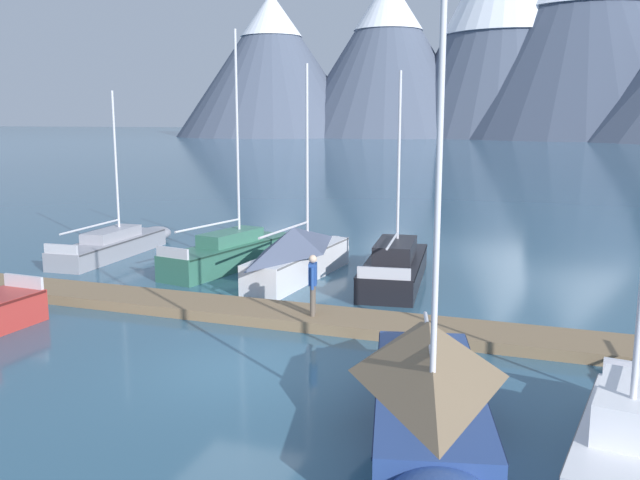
{
  "coord_description": "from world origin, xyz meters",
  "views": [
    {
      "loc": [
        6.43,
        -13.43,
        5.68
      ],
      "look_at": [
        0.0,
        6.0,
        2.0
      ],
      "focal_mm": 38.39,
      "sensor_mm": 36.0,
      "label": 1
    }
  ],
  "objects_px": {
    "sailboat_mid_dock_port": "(236,251)",
    "person_on_dock": "(313,281)",
    "sailboat_mid_dock_starboard": "(300,253)",
    "sailboat_end_of_dock": "(628,451)",
    "sailboat_outer_slip": "(430,396)",
    "sailboat_far_berth": "(396,264)",
    "sailboat_nearest_berth": "(118,243)"
  },
  "relations": [
    {
      "from": "sailboat_end_of_dock",
      "to": "person_on_dock",
      "type": "bearing_deg",
      "value": 139.36
    },
    {
      "from": "sailboat_end_of_dock",
      "to": "sailboat_mid_dock_port",
      "type": "bearing_deg",
      "value": 135.02
    },
    {
      "from": "sailboat_nearest_berth",
      "to": "person_on_dock",
      "type": "xyz_separation_m",
      "value": [
        11.02,
        -6.91,
        0.79
      ]
    },
    {
      "from": "sailboat_end_of_dock",
      "to": "person_on_dock",
      "type": "height_order",
      "value": "sailboat_end_of_dock"
    },
    {
      "from": "sailboat_nearest_berth",
      "to": "sailboat_outer_slip",
      "type": "relative_size",
      "value": 0.88
    },
    {
      "from": "sailboat_nearest_berth",
      "to": "sailboat_mid_dock_port",
      "type": "relative_size",
      "value": 0.88
    },
    {
      "from": "sailboat_nearest_berth",
      "to": "sailboat_outer_slip",
      "type": "xyz_separation_m",
      "value": [
        15.23,
        -13.01,
        0.49
      ]
    },
    {
      "from": "sailboat_end_of_dock",
      "to": "person_on_dock",
      "type": "relative_size",
      "value": 5.2
    },
    {
      "from": "sailboat_far_berth",
      "to": "sailboat_mid_dock_port",
      "type": "bearing_deg",
      "value": 177.55
    },
    {
      "from": "sailboat_mid_dock_starboard",
      "to": "sailboat_end_of_dock",
      "type": "height_order",
      "value": "sailboat_end_of_dock"
    },
    {
      "from": "sailboat_far_berth",
      "to": "sailboat_outer_slip",
      "type": "xyz_separation_m",
      "value": [
        3.18,
        -12.18,
        0.39
      ]
    },
    {
      "from": "sailboat_nearest_berth",
      "to": "sailboat_outer_slip",
      "type": "bearing_deg",
      "value": -40.5
    },
    {
      "from": "sailboat_mid_dock_port",
      "to": "sailboat_end_of_dock",
      "type": "relative_size",
      "value": 1.01
    },
    {
      "from": "person_on_dock",
      "to": "sailboat_mid_dock_starboard",
      "type": "bearing_deg",
      "value": 113.52
    },
    {
      "from": "sailboat_far_berth",
      "to": "person_on_dock",
      "type": "height_order",
      "value": "sailboat_far_berth"
    },
    {
      "from": "sailboat_outer_slip",
      "to": "person_on_dock",
      "type": "height_order",
      "value": "sailboat_outer_slip"
    },
    {
      "from": "sailboat_mid_dock_port",
      "to": "person_on_dock",
      "type": "height_order",
      "value": "sailboat_mid_dock_port"
    },
    {
      "from": "sailboat_nearest_berth",
      "to": "sailboat_mid_dock_port",
      "type": "distance_m",
      "value": 5.73
    },
    {
      "from": "person_on_dock",
      "to": "sailboat_far_berth",
      "type": "bearing_deg",
      "value": 80.32
    },
    {
      "from": "sailboat_mid_dock_starboard",
      "to": "sailboat_end_of_dock",
      "type": "relative_size",
      "value": 0.86
    },
    {
      "from": "sailboat_mid_dock_port",
      "to": "sailboat_end_of_dock",
      "type": "xyz_separation_m",
      "value": [
        12.69,
        -12.68,
        -0.06
      ]
    },
    {
      "from": "sailboat_nearest_berth",
      "to": "sailboat_far_berth",
      "type": "xyz_separation_m",
      "value": [
        12.06,
        -0.83,
        0.1
      ]
    },
    {
      "from": "sailboat_outer_slip",
      "to": "person_on_dock",
      "type": "distance_m",
      "value": 7.42
    },
    {
      "from": "sailboat_mid_dock_starboard",
      "to": "sailboat_outer_slip",
      "type": "height_order",
      "value": "sailboat_outer_slip"
    },
    {
      "from": "sailboat_outer_slip",
      "to": "sailboat_end_of_dock",
      "type": "relative_size",
      "value": 1.01
    },
    {
      "from": "sailboat_mid_dock_port",
      "to": "sailboat_mid_dock_starboard",
      "type": "bearing_deg",
      "value": -20.71
    },
    {
      "from": "sailboat_far_berth",
      "to": "sailboat_end_of_dock",
      "type": "relative_size",
      "value": 0.85
    },
    {
      "from": "sailboat_mid_dock_starboard",
      "to": "person_on_dock",
      "type": "relative_size",
      "value": 4.46
    },
    {
      "from": "sailboat_mid_dock_starboard",
      "to": "sailboat_far_berth",
      "type": "bearing_deg",
      "value": 15.0
    },
    {
      "from": "sailboat_end_of_dock",
      "to": "sailboat_far_berth",
      "type": "bearing_deg",
      "value": 117.03
    },
    {
      "from": "sailboat_nearest_berth",
      "to": "sailboat_end_of_dock",
      "type": "height_order",
      "value": "sailboat_end_of_dock"
    },
    {
      "from": "sailboat_mid_dock_starboard",
      "to": "sailboat_far_berth",
      "type": "xyz_separation_m",
      "value": [
        3.3,
        0.88,
        -0.37
      ]
    }
  ]
}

